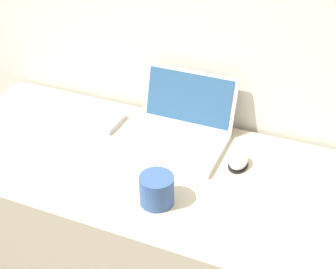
{
  "coord_description": "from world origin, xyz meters",
  "views": [
    {
      "loc": [
        0.59,
        -0.79,
        1.71
      ],
      "look_at": [
        0.09,
        0.4,
        0.85
      ],
      "focal_mm": 50.0,
      "sensor_mm": 36.0,
      "label": 1
    }
  ],
  "objects_px": {
    "laptop": "(178,129)",
    "computer_mouse": "(239,161)",
    "drink_cup": "(157,189)",
    "external_keyboard": "(69,113)"
  },
  "relations": [
    {
      "from": "laptop",
      "to": "computer_mouse",
      "type": "bearing_deg",
      "value": -15.71
    },
    {
      "from": "drink_cup",
      "to": "external_keyboard",
      "type": "relative_size",
      "value": 0.24
    },
    {
      "from": "external_keyboard",
      "to": "drink_cup",
      "type": "bearing_deg",
      "value": -32.0
    },
    {
      "from": "laptop",
      "to": "computer_mouse",
      "type": "xyz_separation_m",
      "value": [
        0.24,
        -0.07,
        -0.02
      ]
    },
    {
      "from": "laptop",
      "to": "computer_mouse",
      "type": "height_order",
      "value": "laptop"
    },
    {
      "from": "drink_cup",
      "to": "external_keyboard",
      "type": "distance_m",
      "value": 0.61
    },
    {
      "from": "external_keyboard",
      "to": "computer_mouse",
      "type": "bearing_deg",
      "value": -4.71
    },
    {
      "from": "laptop",
      "to": "computer_mouse",
      "type": "distance_m",
      "value": 0.25
    },
    {
      "from": "drink_cup",
      "to": "computer_mouse",
      "type": "height_order",
      "value": "drink_cup"
    },
    {
      "from": "laptop",
      "to": "drink_cup",
      "type": "xyz_separation_m",
      "value": [
        0.06,
        -0.33,
        0.01
      ]
    }
  ]
}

